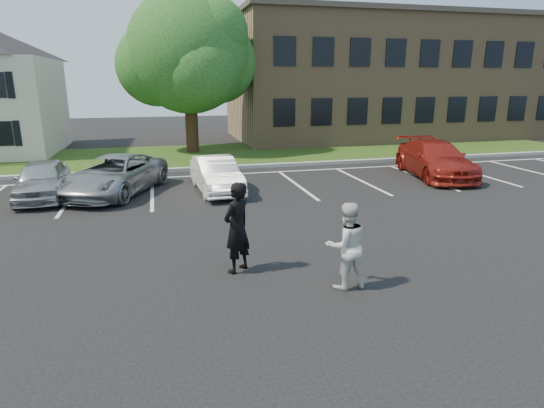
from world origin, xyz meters
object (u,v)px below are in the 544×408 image
at_px(man_black_suit, 237,228).
at_px(car_red_compact, 435,159).
at_px(car_silver_west, 43,180).
at_px(man_white_shirt, 346,246).
at_px(car_silver_minivan, 114,175).
at_px(car_white_sedan, 216,175).
at_px(office_building, 388,78).
at_px(tree, 190,55).

relative_size(man_black_suit, car_red_compact, 0.38).
xyz_separation_m(man_black_suit, car_silver_west, (-5.50, 7.92, -0.32)).
bearing_deg(man_white_shirt, man_black_suit, -36.65).
distance_m(car_silver_west, car_silver_minivan, 2.39).
xyz_separation_m(car_white_sedan, car_red_compact, (9.46, 0.45, 0.11)).
relative_size(car_silver_west, car_silver_minivan, 0.79).
distance_m(office_building, car_white_sedan, 20.68).
bearing_deg(car_red_compact, car_silver_west, -170.21).
height_order(office_building, man_black_suit, office_building).
xyz_separation_m(car_silver_minivan, car_red_compact, (13.09, -0.15, 0.06)).
xyz_separation_m(car_silver_minivan, car_white_sedan, (3.63, -0.59, -0.05)).
distance_m(tree, car_silver_west, 12.00).
bearing_deg(car_silver_minivan, car_white_sedan, 15.12).
distance_m(man_black_suit, car_white_sedan, 7.43).
relative_size(car_silver_west, car_red_compact, 0.76).
bearing_deg(car_silver_west, car_white_sedan, -7.97).
xyz_separation_m(man_black_suit, man_white_shirt, (1.95, -1.31, -0.11)).
bearing_deg(office_building, car_silver_minivan, -142.70).
relative_size(office_building, car_silver_minivan, 4.48).
bearing_deg(man_white_shirt, car_red_compact, -133.97).
relative_size(car_silver_minivan, car_red_compact, 0.96).
relative_size(office_building, man_black_suit, 11.26).
xyz_separation_m(tree, car_silver_west, (-6.02, -9.27, -4.67)).
distance_m(tree, man_white_shirt, 19.09).
height_order(tree, car_white_sedan, tree).
bearing_deg(car_silver_west, man_white_shirt, -54.11).
xyz_separation_m(man_black_suit, car_white_sedan, (0.52, 7.40, -0.35)).
bearing_deg(man_black_suit, tree, -131.66).
bearing_deg(car_white_sedan, office_building, 40.46).
height_order(man_white_shirt, car_silver_west, man_white_shirt).
height_order(tree, man_black_suit, tree).
bearing_deg(office_building, man_white_shirt, -119.43).
xyz_separation_m(car_silver_west, car_red_compact, (15.48, -0.08, 0.08)).
xyz_separation_m(man_white_shirt, car_silver_minivan, (-5.06, 9.30, -0.19)).
xyz_separation_m(office_building, car_red_compact, (-4.99, -13.92, -3.40)).
xyz_separation_m(tree, man_white_shirt, (1.43, -18.51, -4.47)).
distance_m(man_white_shirt, car_red_compact, 12.18).
relative_size(tree, car_white_sedan, 2.24).
distance_m(office_building, car_silver_minivan, 22.99).
relative_size(tree, car_silver_west, 2.22).
bearing_deg(car_red_compact, man_white_shirt, -121.17).
bearing_deg(office_building, car_white_sedan, -135.17).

